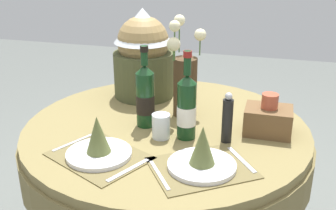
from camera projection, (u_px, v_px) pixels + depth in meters
dining_table at (166, 151)px, 1.79m from camera, size 1.24×1.24×0.75m
place_setting_left at (98, 145)px, 1.47m from camera, size 0.42×0.38×0.16m
place_setting_right at (202, 156)px, 1.39m from camera, size 0.43×0.41×0.16m
flower_vase at (185, 78)px, 1.78m from camera, size 0.15×0.20×0.43m
wine_bottle_left at (187, 107)px, 1.58m from camera, size 0.08×0.08×0.36m
wine_bottle_centre at (145, 96)px, 1.69m from camera, size 0.08×0.08×0.35m
tumbler_near_left at (161, 126)px, 1.61m from camera, size 0.07×0.07×0.10m
pepper_mill at (227, 119)px, 1.56m from camera, size 0.04×0.04×0.20m
gift_tub_back_left at (143, 51)px, 1.99m from camera, size 0.30×0.30×0.44m
woven_basket_side_right at (268, 119)px, 1.65m from camera, size 0.19×0.15×0.17m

